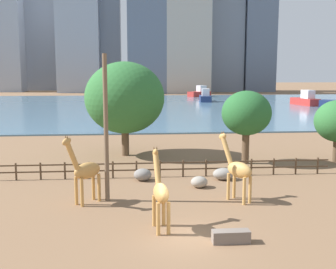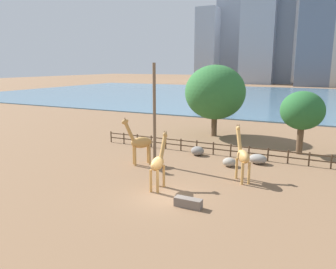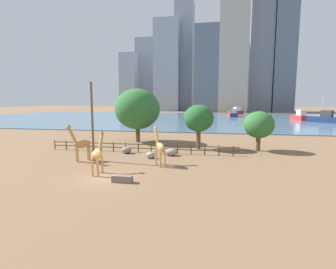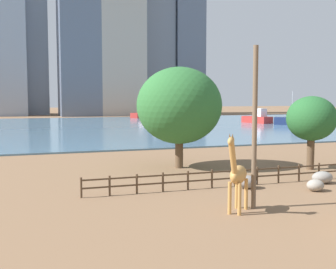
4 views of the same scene
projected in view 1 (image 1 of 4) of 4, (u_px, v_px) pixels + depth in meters
ground_plane at (142, 106)px, 99.52m from camera, size 400.00×400.00×0.00m
harbor_water at (142, 106)px, 96.55m from camera, size 180.00×86.00×0.20m
giraffe_tall at (160, 192)px, 21.50m from camera, size 0.94×2.99×4.10m
giraffe_companion at (85, 171)px, 25.66m from camera, size 2.35×2.37×4.44m
giraffe_young at (238, 169)px, 26.24m from camera, size 1.98×2.67×4.32m
utility_pole at (106, 129)px, 25.86m from camera, size 0.28×0.28×9.15m
boulder_near_fence at (224, 174)px, 31.60m from camera, size 1.61×1.19×0.89m
boulder_by_pole at (199, 182)px, 29.50m from camera, size 1.18×1.06×0.79m
boulder_small at (143, 175)px, 31.38m from camera, size 1.33×1.20×0.90m
feeding_trough at (231, 237)px, 20.01m from camera, size 1.80×0.60×0.60m
enclosure_fence at (163, 167)px, 32.40m from camera, size 26.12×0.14×1.30m
tree_left_large at (246, 114)px, 36.61m from camera, size 4.32×4.32×6.43m
tree_right_tall at (125, 98)px, 40.01m from camera, size 7.58×7.58×9.01m
boat_ferry at (200, 93)px, 132.45m from camera, size 7.98×6.93×3.45m
boat_sailboat at (205, 97)px, 110.42m from camera, size 3.58×7.96×3.39m
boat_barge at (306, 100)px, 98.44m from camera, size 4.45×8.54×3.57m
skyline_tower_glass at (105, 2)px, 167.38m from camera, size 11.67×13.98×70.62m
skyline_block_left at (151, 25)px, 153.83m from camera, size 17.49×15.11×49.60m
skyline_block_right at (8, 42)px, 164.70m from camera, size 10.95×9.92×38.63m
skyline_tower_short at (79, 17)px, 160.32m from camera, size 15.85×15.27×56.91m
skyline_block_wide at (40, 30)px, 177.23m from camera, size 16.34×8.79×50.78m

